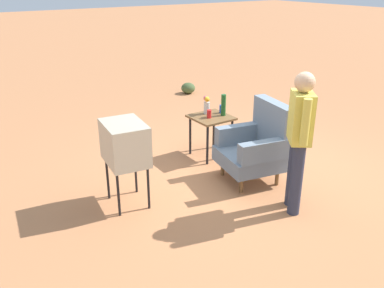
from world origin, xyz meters
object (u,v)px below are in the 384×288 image
object	(u,v)px
bottle_wine_green	(223,105)
side_table	(211,122)
armchair	(257,145)
soda_can_red	(209,114)
person_standing	(299,135)
flower_vase	(207,104)
soda_can_blue	(221,109)
tv_on_stand	(125,144)

from	to	relation	value
bottle_wine_green	side_table	bearing A→B (deg)	-109.00
armchair	soda_can_red	distance (m)	0.95
person_standing	bottle_wine_green	bearing A→B (deg)	170.37
armchair	bottle_wine_green	size ratio (longest dim) A/B	3.31
flower_vase	side_table	bearing A→B (deg)	-7.97
soda_can_blue	flower_vase	distance (m)	0.25
tv_on_stand	soda_can_red	xyz separation A→B (m)	(-0.55, 1.60, -0.09)
tv_on_stand	flower_vase	xyz separation A→B (m)	(-0.74, 1.69, -0.00)
side_table	tv_on_stand	world-z (taller)	tv_on_stand
side_table	person_standing	world-z (taller)	person_standing
bottle_wine_green	soda_can_blue	bearing A→B (deg)	154.64
armchair	side_table	world-z (taller)	armchair
side_table	flower_vase	size ratio (longest dim) A/B	2.38
armchair	tv_on_stand	distance (m)	1.78
armchair	flower_vase	bearing A→B (deg)	-178.39
side_table	flower_vase	world-z (taller)	flower_vase
soda_can_blue	flower_vase	size ratio (longest dim) A/B	0.46
armchair	person_standing	distance (m)	0.95
side_table	soda_can_blue	bearing A→B (deg)	101.88
tv_on_stand	person_standing	world-z (taller)	person_standing
side_table	soda_can_blue	xyz separation A→B (m)	(-0.05, 0.23, 0.15)
side_table	bottle_wine_green	world-z (taller)	bottle_wine_green
armchair	tv_on_stand	xyz separation A→B (m)	(-0.37, -1.72, 0.28)
soda_can_blue	side_table	bearing A→B (deg)	-78.12
armchair	bottle_wine_green	distance (m)	0.96
flower_vase	tv_on_stand	bearing A→B (deg)	-66.37
side_table	armchair	bearing A→B (deg)	3.07
person_standing	soda_can_blue	world-z (taller)	person_standing
armchair	soda_can_blue	world-z (taller)	armchair
tv_on_stand	soda_can_blue	bearing A→B (deg)	108.67
person_standing	side_table	bearing A→B (deg)	176.30
bottle_wine_green	soda_can_blue	xyz separation A→B (m)	(-0.11, 0.05, -0.10)
armchair	flower_vase	world-z (taller)	armchair
person_standing	bottle_wine_green	distance (m)	1.75
armchair	tv_on_stand	bearing A→B (deg)	-102.21
side_table	soda_can_red	size ratio (longest dim) A/B	5.17
armchair	flower_vase	distance (m)	1.14
armchair	soda_can_blue	size ratio (longest dim) A/B	8.69
soda_can_blue	person_standing	bearing A→B (deg)	-10.64
side_table	soda_can_red	world-z (taller)	soda_can_red
armchair	bottle_wine_green	xyz separation A→B (m)	(-0.90, 0.13, 0.29)
bottle_wine_green	soda_can_blue	distance (m)	0.16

